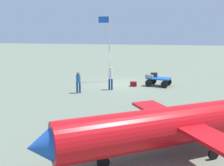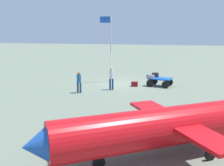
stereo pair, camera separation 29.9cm
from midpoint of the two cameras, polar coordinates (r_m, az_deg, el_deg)
name	(u,v)px [view 1 (the left image)]	position (r m, az deg, el deg)	size (l,w,h in m)	color
ground_plane	(121,84)	(23.63, 1.63, -0.15)	(120.00, 120.00, 0.00)	slate
luggage_cart	(158,80)	(22.91, 9.32, 0.59)	(2.16, 1.72, 0.69)	#144EB2
suitcase_olive	(154,75)	(23.37, 8.41, 1.75)	(0.59, 0.42, 0.34)	#3A2B26
suitcase_tan	(149,76)	(22.82, 7.46, 1.42)	(0.64, 0.51, 0.24)	navy
suitcase_grey	(150,77)	(22.57, 7.52, 1.35)	(0.60, 0.44, 0.27)	gray
suitcase_maroon	(133,84)	(22.61, 4.14, -0.20)	(0.55, 0.40, 0.39)	maroon
worker_lead	(78,81)	(20.19, -7.49, 0.47)	(0.41, 0.41, 1.60)	navy
worker_trailing	(111,77)	(21.09, -0.71, 1.25)	(0.34, 0.32, 1.77)	navy
airplane_near	(172,126)	(10.36, 11.65, -8.74)	(9.40, 7.01, 3.08)	red
flagpole	(108,43)	(24.10, -1.14, 8.27)	(1.00, 0.15, 5.83)	silver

